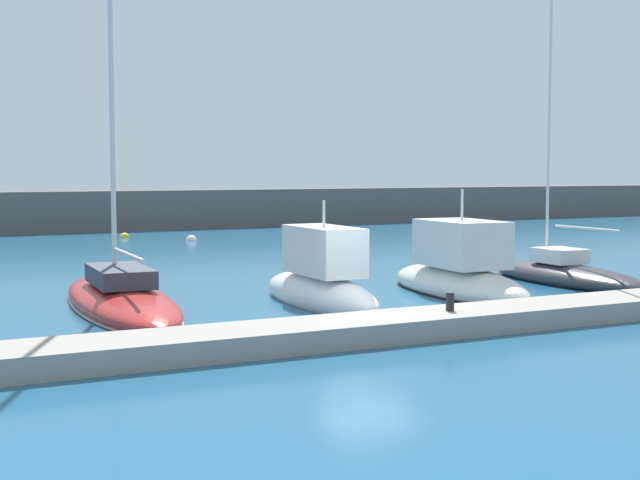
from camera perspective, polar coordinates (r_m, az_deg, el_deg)
ground_plane at (r=22.86m, az=3.02°, el=-5.25°), size 120.00×120.00×0.00m
dock_pier at (r=21.10m, az=5.79°, el=-5.39°), size 27.27×1.89×0.50m
breakwater_seawall at (r=58.05m, az=-15.65°, el=1.77°), size 108.00×2.59×2.52m
sailboat_red_second at (r=25.61m, az=-12.59°, el=-3.53°), size 3.02×9.99×16.14m
motorboat_white_third at (r=25.61m, az=0.01°, el=-2.69°), size 1.83×6.31×3.39m
motorboat_ivory_fourth at (r=28.20m, az=8.80°, el=-2.12°), size 2.62×7.04×3.65m
sailboat_charcoal_fifth at (r=31.76m, az=15.35°, el=-2.05°), size 2.50×7.36×14.61m
mooring_buoy_orange at (r=45.73m, az=-0.81°, el=-0.34°), size 0.74×0.74×0.74m
mooring_buoy_white at (r=48.97m, az=-8.20°, el=-0.06°), size 0.63×0.63×0.63m
mooring_buoy_yellow at (r=52.01m, az=-12.34°, el=0.14°), size 0.58×0.58×0.58m
dock_bollard at (r=21.64m, az=8.27°, el=-3.90°), size 0.20×0.20×0.44m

